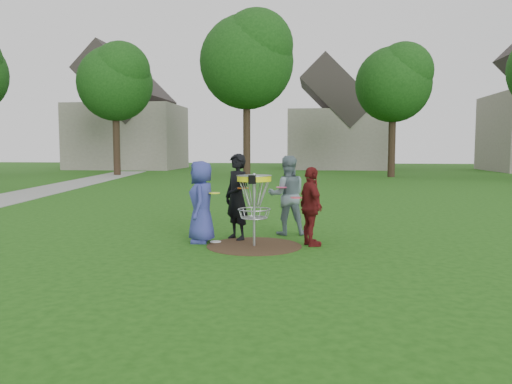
# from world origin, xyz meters

# --- Properties ---
(ground) EXTENTS (100.00, 100.00, 0.00)m
(ground) POSITION_xyz_m (0.00, 0.00, 0.00)
(ground) COLOR #19470F
(ground) RESTS_ON ground
(dirt_patch) EXTENTS (1.80, 1.80, 0.01)m
(dirt_patch) POSITION_xyz_m (0.00, 0.00, 0.00)
(dirt_patch) COLOR #47331E
(dirt_patch) RESTS_ON ground
(concrete_path) EXTENTS (7.75, 39.92, 0.02)m
(concrete_path) POSITION_xyz_m (-10.00, 8.00, 0.01)
(concrete_path) COLOR #9E9E99
(concrete_path) RESTS_ON ground
(player_blue) EXTENTS (0.61, 0.85, 1.60)m
(player_blue) POSITION_xyz_m (-1.07, 0.25, 0.80)
(player_blue) COLOR navy
(player_blue) RESTS_ON ground
(player_black) EXTENTS (0.74, 0.74, 1.74)m
(player_black) POSITION_xyz_m (-0.43, 0.65, 0.87)
(player_black) COLOR black
(player_black) RESTS_ON ground
(player_grey) EXTENTS (0.91, 0.76, 1.68)m
(player_grey) POSITION_xyz_m (0.55, 1.34, 0.84)
(player_grey) COLOR slate
(player_grey) RESTS_ON ground
(player_maroon) EXTENTS (0.68, 0.95, 1.50)m
(player_maroon) POSITION_xyz_m (1.06, 0.16, 0.75)
(player_maroon) COLOR maroon
(player_maroon) RESTS_ON ground
(disc_on_grass) EXTENTS (0.22, 0.22, 0.02)m
(disc_on_grass) POSITION_xyz_m (-0.80, 0.29, 0.01)
(disc_on_grass) COLOR silver
(disc_on_grass) RESTS_ON ground
(disc_golf_basket) EXTENTS (0.66, 0.67, 1.38)m
(disc_golf_basket) POSITION_xyz_m (0.00, -0.00, 1.02)
(disc_golf_basket) COLOR #9EA0A5
(disc_golf_basket) RESTS_ON ground
(held_discs) EXTENTS (1.80, 1.19, 0.16)m
(held_discs) POSITION_xyz_m (0.04, 0.45, 1.00)
(held_discs) COLOR #F3FE1C
(held_discs) RESTS_ON ground
(tree_row) EXTENTS (51.20, 17.42, 9.90)m
(tree_row) POSITION_xyz_m (0.44, 20.67, 6.21)
(tree_row) COLOR #38281C
(tree_row) RESTS_ON ground
(house_row) EXTENTS (44.50, 10.65, 11.62)m
(house_row) POSITION_xyz_m (4.78, 33.07, 4.14)
(house_row) COLOR gray
(house_row) RESTS_ON ground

